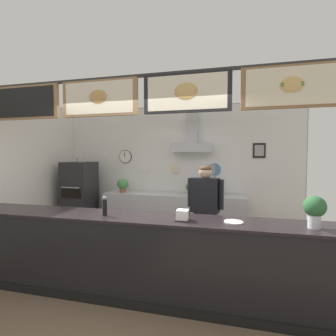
{
  "coord_description": "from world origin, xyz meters",
  "views": [
    {
      "loc": [
        1.13,
        -3.02,
        1.75
      ],
      "look_at": [
        0.2,
        0.84,
        1.55
      ],
      "focal_mm": 26.13,
      "sensor_mm": 36.0,
      "label": 1
    }
  ],
  "objects": [
    {
      "name": "shop_worker",
      "position": [
        0.8,
        0.95,
        0.86
      ],
      "size": [
        0.59,
        0.31,
        1.59
      ],
      "rotation": [
        0.0,
        0.0,
        2.92
      ],
      "color": "#232328",
      "rests_on": "ground_plane"
    },
    {
      "name": "service_counter",
      "position": [
        0.0,
        -0.22,
        0.5
      ],
      "size": [
        4.76,
        0.6,
        1.0
      ],
      "color": "black",
      "rests_on": "ground_plane"
    },
    {
      "name": "ground_plane",
      "position": [
        0.0,
        0.0,
        0.0
      ],
      "size": [
        6.63,
        6.63,
        0.0
      ],
      "primitive_type": "plane",
      "color": "brown"
    },
    {
      "name": "condiment_plate",
      "position": [
        1.22,
        -0.23,
        1.01
      ],
      "size": [
        0.21,
        0.21,
        0.01
      ],
      "color": "white",
      "rests_on": "service_counter"
    },
    {
      "name": "pizza_oven",
      "position": [
        -2.15,
        1.94,
        0.81
      ],
      "size": [
        0.61,
        0.69,
        1.71
      ],
      "color": "#232326",
      "rests_on": "ground_plane"
    },
    {
      "name": "back_prep_counter",
      "position": [
        -0.02,
        2.23,
        0.44
      ],
      "size": [
        3.14,
        0.59,
        0.9
      ],
      "color": "#B7BABF",
      "rests_on": "ground_plane"
    },
    {
      "name": "basil_vase",
      "position": [
        2.02,
        -0.26,
        1.19
      ],
      "size": [
        0.22,
        0.22,
        0.33
      ],
      "color": "silver",
      "rests_on": "service_counter"
    },
    {
      "name": "napkin_holder",
      "position": [
        0.64,
        -0.27,
        1.06
      ],
      "size": [
        0.17,
        0.16,
        0.14
      ],
      "color": "#262628",
      "rests_on": "service_counter"
    },
    {
      "name": "potted_sage",
      "position": [
        -1.2,
        2.19,
        1.08
      ],
      "size": [
        0.27,
        0.27,
        0.31
      ],
      "color": "#9E563D",
      "rests_on": "back_prep_counter"
    },
    {
      "name": "back_wall_assembly",
      "position": [
        0.02,
        2.46,
        1.55
      ],
      "size": [
        5.52,
        2.62,
        2.9
      ],
      "color": "#9E9E99",
      "rests_on": "ground_plane"
    },
    {
      "name": "pepper_grinder",
      "position": [
        -0.35,
        -0.26,
        1.12
      ],
      "size": [
        0.05,
        0.05,
        0.24
      ],
      "color": "black",
      "rests_on": "service_counter"
    },
    {
      "name": "espresso_machine",
      "position": [
        0.67,
        2.2,
        1.1
      ],
      "size": [
        0.49,
        0.46,
        0.4
      ],
      "color": "#B7BABF",
      "rests_on": "back_prep_counter"
    },
    {
      "name": "potted_rosemary",
      "position": [
        0.38,
        2.2,
        1.05
      ],
      "size": [
        0.21,
        0.21,
        0.27
      ],
      "color": "#9E563D",
      "rests_on": "back_prep_counter"
    }
  ]
}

